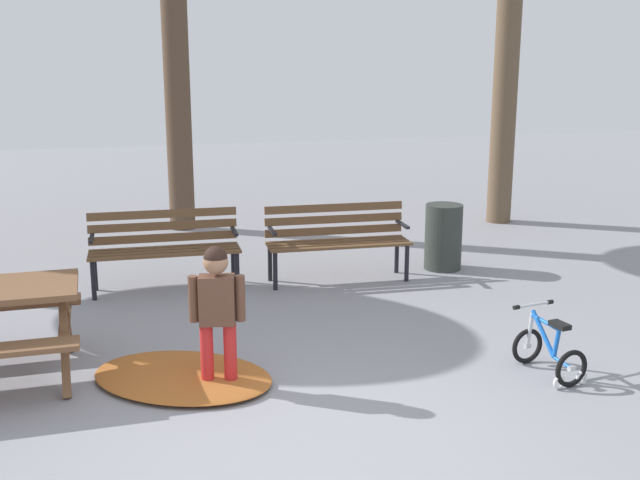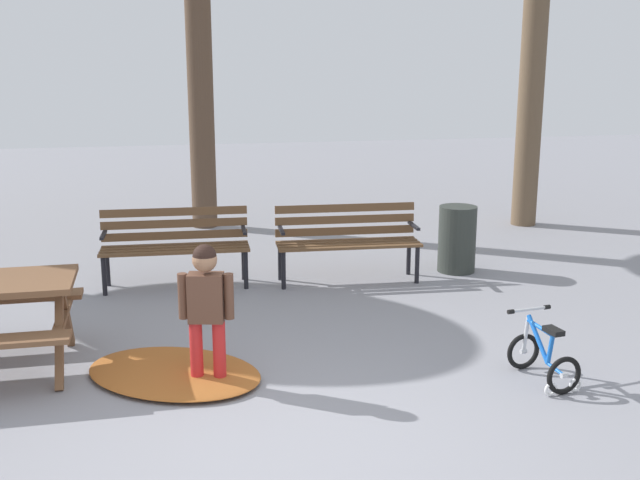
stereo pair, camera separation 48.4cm
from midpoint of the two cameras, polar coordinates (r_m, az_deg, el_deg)
The scene contains 7 objects.
ground at distance 5.18m, azimuth -3.92°, elevation -15.28°, with size 36.00×36.00×0.00m, color gray.
park_bench_far_left at distance 8.57m, azimuth -12.98°, elevation -0.24°, with size 1.62×0.52×0.85m.
park_bench_left at distance 8.70m, azimuth -0.34°, elevation 0.31°, with size 1.62×0.54×0.85m.
child_standing at distance 5.91m, azimuth -9.93°, elevation -4.77°, with size 0.42×0.21×1.11m.
kids_bicycle at distance 6.39m, azimuth 14.47°, elevation -7.96°, with size 0.43×0.60×0.54m.
leaf_pile at distance 6.29m, azimuth -12.30°, elevation -9.81°, with size 1.46×1.02×0.07m, color #9E5623.
trash_bin at distance 9.25m, azimuth 7.61°, elevation 0.22°, with size 0.44×0.44×0.78m, color #2D332D.
Camera 1 is at (-1.13, -4.40, 2.48)m, focal length 43.44 mm.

